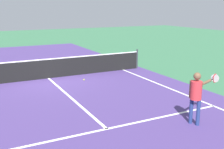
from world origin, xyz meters
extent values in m
plane|color=#38724C|center=(0.00, 0.00, 0.00)|extent=(60.00, 60.00, 0.00)
cube|color=#4C387A|center=(0.00, 0.00, 0.00)|extent=(10.62, 24.40, 0.00)
cube|color=white|center=(4.11, -5.95, 0.00)|extent=(0.10, 11.89, 0.01)
cube|color=white|center=(0.00, -6.40, 0.00)|extent=(8.22, 0.10, 0.01)
cube|color=white|center=(0.00, -3.20, 0.00)|extent=(0.10, 6.40, 0.01)
cylinder|color=#33383D|center=(4.99, 0.00, 0.54)|extent=(0.09, 0.09, 1.07)
cube|color=black|center=(0.00, 0.00, 0.46)|extent=(9.98, 0.02, 0.91)
cube|color=white|center=(0.00, 0.00, 0.94)|extent=(9.98, 0.03, 0.05)
cylinder|color=navy|center=(2.38, -7.15, 0.38)|extent=(0.11, 0.11, 0.76)
cylinder|color=navy|center=(2.46, -7.36, 0.38)|extent=(0.11, 0.11, 0.76)
cylinder|color=red|center=(2.42, -7.25, 1.03)|extent=(0.32, 0.32, 0.54)
sphere|color=brown|center=(2.42, -7.25, 1.45)|extent=(0.21, 0.21, 0.21)
cylinder|color=brown|center=(2.36, -7.09, 1.04)|extent=(0.08, 0.08, 0.52)
cylinder|color=brown|center=(2.72, -7.32, 1.25)|extent=(0.51, 0.26, 0.08)
cylinder|color=black|center=(3.07, -7.19, 1.25)|extent=(0.22, 0.10, 0.03)
torus|color=red|center=(3.29, -7.10, 1.25)|extent=(0.27, 0.12, 0.28)
cylinder|color=silver|center=(3.29, -7.10, 1.25)|extent=(0.09, 0.23, 0.25)
sphere|color=#CCE033|center=(1.37, -1.13, 0.03)|extent=(0.07, 0.07, 0.07)
camera|label=1|loc=(-3.14, -12.88, 3.33)|focal=44.45mm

